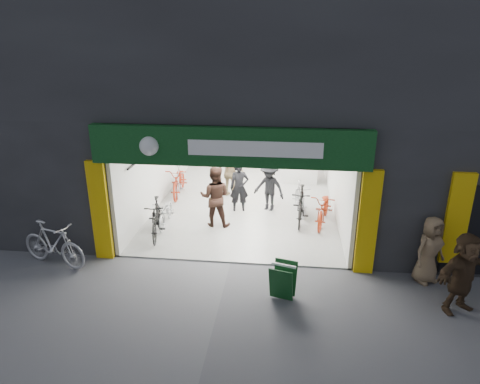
% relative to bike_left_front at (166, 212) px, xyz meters
% --- Properties ---
extents(ground, '(60.00, 60.00, 0.00)m').
position_rel_bike_left_front_xyz_m(ground, '(2.22, -2.08, -0.42)').
color(ground, '#56565B').
rests_on(ground, ground).
extents(building, '(17.00, 10.27, 8.00)m').
position_rel_bike_left_front_xyz_m(building, '(3.13, 2.91, 3.89)').
color(building, '#232326').
rests_on(building, ground).
extents(bike_left_front, '(0.65, 1.63, 0.84)m').
position_rel_bike_left_front_xyz_m(bike_left_front, '(0.00, 0.00, 0.00)').
color(bike_left_front, '#A7A8AC').
rests_on(bike_left_front, ground).
extents(bike_left_midfront, '(0.83, 1.88, 1.09)m').
position_rel_bike_left_front_xyz_m(bike_left_midfront, '(-0.06, -0.77, 0.12)').
color(bike_left_midfront, black).
rests_on(bike_left_midfront, ground).
extents(bike_left_midback, '(0.88, 2.10, 1.08)m').
position_rel_bike_left_front_xyz_m(bike_left_midback, '(-0.23, 2.56, 0.12)').
color(bike_left_midback, maroon).
rests_on(bike_left_midback, ground).
extents(bike_left_back, '(0.74, 1.67, 0.97)m').
position_rel_bike_left_front_xyz_m(bike_left_back, '(-0.28, 2.68, 0.06)').
color(bike_left_back, '#A9A9AD').
rests_on(bike_left_back, ground).
extents(bike_right_front, '(0.66, 1.88, 1.11)m').
position_rel_bike_left_front_xyz_m(bike_right_front, '(4.02, 0.64, 0.13)').
color(bike_right_front, black).
rests_on(bike_right_front, ground).
extents(bike_right_mid, '(1.07, 2.05, 1.03)m').
position_rel_bike_left_front_xyz_m(bike_right_mid, '(4.72, 0.63, 0.09)').
color(bike_right_mid, '#9C280E').
rests_on(bike_right_mid, ground).
extents(bike_right_back, '(0.75, 1.74, 1.01)m').
position_rel_bike_left_front_xyz_m(bike_right_back, '(4.02, 1.38, 0.08)').
color(bike_right_back, '#A2A2A6').
rests_on(bike_right_back, ground).
extents(parked_bike, '(2.01, 1.09, 1.16)m').
position_rel_bike_left_front_xyz_m(parked_bike, '(-2.10, -2.64, 0.16)').
color(parked_bike, silver).
rests_on(parked_bike, ground).
extents(customer_a, '(0.67, 0.50, 1.66)m').
position_rel_bike_left_front_xyz_m(customer_a, '(2.07, 1.28, 0.41)').
color(customer_a, black).
rests_on(customer_a, ground).
extents(customer_b, '(0.90, 0.71, 1.86)m').
position_rel_bike_left_front_xyz_m(customer_b, '(1.48, 0.11, 0.51)').
color(customer_b, '#362018').
rests_on(customer_b, ground).
extents(customer_c, '(1.20, 0.97, 1.62)m').
position_rel_bike_left_front_xyz_m(customer_c, '(3.01, 1.45, 0.39)').
color(customer_c, black).
rests_on(customer_c, ground).
extents(customer_d, '(1.08, 0.59, 1.75)m').
position_rel_bike_left_front_xyz_m(customer_d, '(1.62, 2.61, 0.45)').
color(customer_d, '#8E7852').
rests_on(customer_d, ground).
extents(pedestrian_near, '(0.94, 0.85, 1.61)m').
position_rel_bike_left_front_xyz_m(pedestrian_near, '(6.86, -2.38, 0.39)').
color(pedestrian_near, '#7D6449').
rests_on(pedestrian_near, ground).
extents(pedestrian_far, '(1.68, 1.21, 1.75)m').
position_rel_bike_left_front_xyz_m(pedestrian_far, '(7.19, -3.48, 0.45)').
color(pedestrian_far, '#3D2B1C').
rests_on(pedestrian_far, ground).
extents(sandwich_board, '(0.63, 0.64, 0.79)m').
position_rel_bike_left_front_xyz_m(sandwich_board, '(3.56, -3.43, 0.02)').
color(sandwich_board, '#0D3715').
rests_on(sandwich_board, ground).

